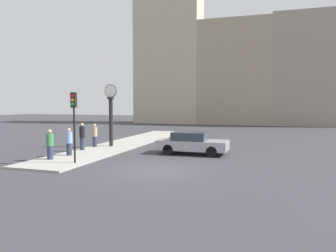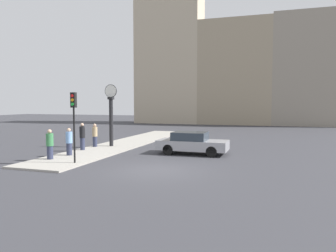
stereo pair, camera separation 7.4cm
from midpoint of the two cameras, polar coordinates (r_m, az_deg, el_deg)
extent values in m
plane|color=#38383D|center=(15.43, -2.22, -7.67)|extent=(120.00, 120.00, 0.00)
cube|color=#A39E93|center=(25.20, -7.31, -2.99)|extent=(3.19, 20.90, 0.10)
cube|color=#B7A88E|center=(51.26, 0.11, 11.44)|extent=(9.82, 5.00, 19.39)
cube|color=gray|center=(48.92, 11.50, 9.02)|extent=(10.21, 5.00, 14.81)
cube|color=gray|center=(48.86, 23.74, 8.93)|extent=(10.38, 5.00, 15.10)
cube|color=#9E9EA3|center=(20.07, 4.22, -3.30)|extent=(4.24, 1.85, 0.58)
cube|color=#2D3842|center=(20.05, 3.76, -1.75)|extent=(2.03, 1.66, 0.50)
cylinder|color=black|center=(20.64, 8.31, -3.81)|extent=(0.64, 0.22, 0.64)
cylinder|color=black|center=(19.05, 7.49, -4.46)|extent=(0.64, 0.22, 0.64)
cylinder|color=black|center=(21.22, 1.28, -3.55)|extent=(0.64, 0.22, 0.64)
cylinder|color=black|center=(19.68, -0.07, -4.15)|extent=(0.64, 0.22, 0.64)
cylinder|color=black|center=(17.14, -16.10, -1.58)|extent=(0.09, 0.09, 2.79)
cube|color=black|center=(17.06, -16.22, 4.37)|extent=(0.26, 0.20, 0.76)
cylinder|color=red|center=(16.97, -16.46, 5.07)|extent=(0.15, 0.04, 0.15)
cylinder|color=orange|center=(16.96, -16.45, 4.37)|extent=(0.15, 0.04, 0.15)
cylinder|color=green|center=(16.96, -16.43, 3.66)|extent=(0.15, 0.04, 0.15)
cylinder|color=black|center=(23.21, -9.99, 0.55)|extent=(0.27, 0.27, 3.26)
cube|color=black|center=(23.16, -10.04, 4.78)|extent=(0.35, 0.35, 0.16)
cylinder|color=black|center=(23.18, -10.06, 6.02)|extent=(0.91, 0.04, 0.91)
cylinder|color=white|center=(23.18, -10.06, 6.02)|extent=(0.84, 0.06, 0.84)
cylinder|color=#2D334C|center=(18.78, -19.96, -4.37)|extent=(0.32, 0.32, 0.72)
cylinder|color=#387A47|center=(18.69, -20.01, -2.27)|extent=(0.38, 0.38, 0.67)
sphere|color=tan|center=(18.65, -20.04, -0.90)|extent=(0.23, 0.23, 0.23)
cylinder|color=#2D334C|center=(23.19, -12.72, -2.66)|extent=(0.30, 0.30, 0.71)
cylinder|color=tan|center=(23.13, -12.75, -0.98)|extent=(0.35, 0.35, 0.66)
sphere|color=tan|center=(23.09, -12.76, 0.11)|extent=(0.23, 0.23, 0.23)
cylinder|color=#2D334C|center=(19.83, -16.92, -3.88)|extent=(0.32, 0.32, 0.70)
cylinder|color=#729ED8|center=(19.75, -16.97, -1.93)|extent=(0.37, 0.37, 0.66)
sphere|color=tan|center=(19.71, -16.99, -0.68)|extent=(0.21, 0.21, 0.21)
cylinder|color=#2D334C|center=(21.80, -14.78, -3.02)|extent=(0.30, 0.30, 0.78)
cylinder|color=black|center=(21.73, -14.82, -1.05)|extent=(0.35, 0.35, 0.73)
sphere|color=tan|center=(21.69, -14.84, 0.20)|extent=(0.22, 0.22, 0.22)
camera|label=1|loc=(0.04, -90.10, -0.01)|focal=35.00mm
camera|label=2|loc=(0.04, 89.90, 0.01)|focal=35.00mm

